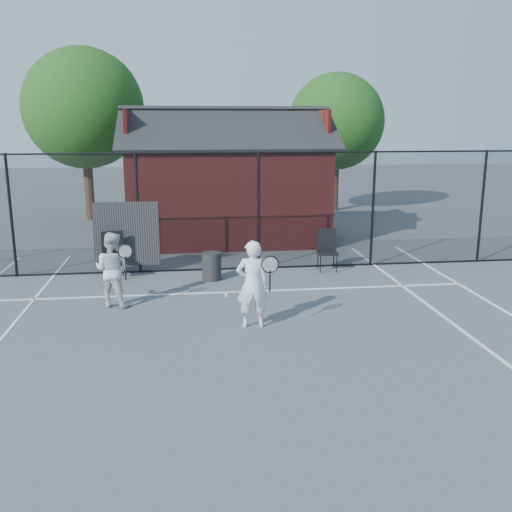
{
  "coord_description": "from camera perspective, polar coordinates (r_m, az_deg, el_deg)",
  "views": [
    {
      "loc": [
        -0.85,
        -9.17,
        3.71
      ],
      "look_at": [
        0.54,
        1.81,
        1.1
      ],
      "focal_mm": 40.0,
      "sensor_mm": 36.0,
      "label": 1
    }
  ],
  "objects": [
    {
      "name": "clubhouse",
      "position": [
        18.35,
        -2.94,
        6.67
      ],
      "size": [
        6.5,
        4.36,
        4.19
      ],
      "color": "maroon",
      "rests_on": "ground"
    },
    {
      "name": "court_lines",
      "position": [
        8.73,
        -0.93,
        -11.86
      ],
      "size": [
        11.02,
        18.0,
        0.01
      ],
      "color": "white",
      "rests_on": "ground"
    },
    {
      "name": "player_front",
      "position": [
        10.42,
        -0.35,
        -2.82
      ],
      "size": [
        0.74,
        0.56,
        1.64
      ],
      "color": "white",
      "rests_on": "ground"
    },
    {
      "name": "fence",
      "position": [
        14.36,
        -4.94,
        4.15
      ],
      "size": [
        22.04,
        3.0,
        3.0
      ],
      "color": "black",
      "rests_on": "ground"
    },
    {
      "name": "waste_bin",
      "position": [
        13.71,
        -4.46,
        -1.02
      ],
      "size": [
        0.51,
        0.51,
        0.67
      ],
      "primitive_type": "cylinder",
      "rotation": [
        0.0,
        0.0,
        0.12
      ],
      "color": "#242424",
      "rests_on": "ground"
    },
    {
      "name": "tree_right",
      "position": [
        24.51,
        8.03,
        13.14
      ],
      "size": [
        3.97,
        3.97,
        5.7
      ],
      "color": "#301C13",
      "rests_on": "ground"
    },
    {
      "name": "chair_left",
      "position": [
        14.13,
        -14.0,
        -0.05
      ],
      "size": [
        0.64,
        0.66,
        1.1
      ],
      "primitive_type": "cube",
      "rotation": [
        0.0,
        0.0,
        0.23
      ],
      "color": "black",
      "rests_on": "ground"
    },
    {
      "name": "ground",
      "position": [
        9.93,
        -1.78,
        -8.67
      ],
      "size": [
        80.0,
        80.0,
        0.0
      ],
      "primitive_type": "plane",
      "color": "#4A4F54",
      "rests_on": "ground"
    },
    {
      "name": "chair_right",
      "position": [
        14.59,
        7.16,
        0.51
      ],
      "size": [
        0.53,
        0.55,
        1.03
      ],
      "primitive_type": "cube",
      "rotation": [
        0.0,
        0.0,
        -0.07
      ],
      "color": "black",
      "rests_on": "ground"
    },
    {
      "name": "tree_left",
      "position": [
        22.97,
        -16.84,
        13.92
      ],
      "size": [
        4.48,
        4.48,
        6.44
      ],
      "color": "#301C13",
      "rests_on": "ground"
    },
    {
      "name": "player_back",
      "position": [
        11.99,
        -14.17,
        -1.31
      ],
      "size": [
        0.92,
        0.82,
        1.55
      ],
      "color": "silver",
      "rests_on": "ground"
    }
  ]
}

